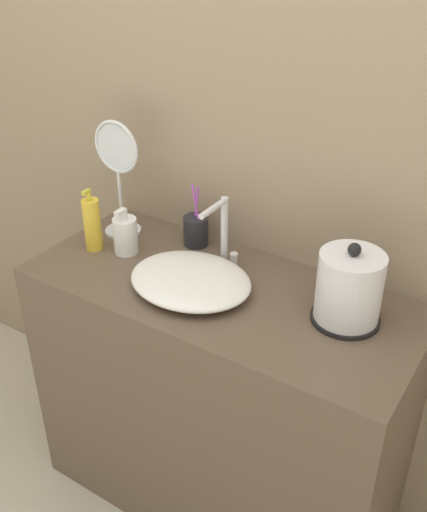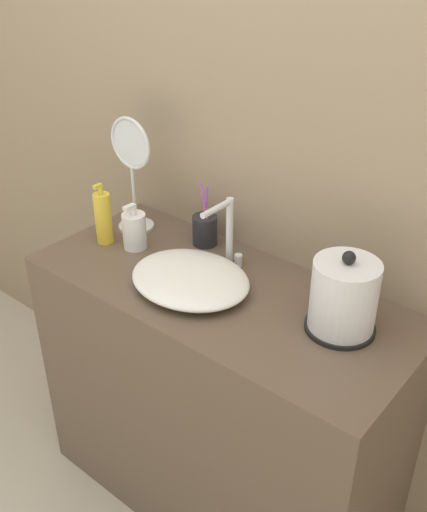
{
  "view_description": "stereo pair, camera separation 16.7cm",
  "coord_description": "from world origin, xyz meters",
  "px_view_note": "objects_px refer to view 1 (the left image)",
  "views": [
    {
      "loc": [
        0.76,
        -0.96,
        1.83
      ],
      "look_at": [
        -0.02,
        0.25,
        0.98
      ],
      "focal_mm": 42.0,
      "sensor_mm": 36.0,
      "label": 1
    },
    {
      "loc": [
        0.9,
        -0.86,
        1.83
      ],
      "look_at": [
        -0.02,
        0.25,
        0.98
      ],
      "focal_mm": 42.0,
      "sensor_mm": 36.0,
      "label": 2
    }
  ],
  "objects_px": {
    "electric_kettle": "(349,290)",
    "lotion_bottle": "(125,235)",
    "vanity_mirror": "(118,170)",
    "toothbrush_cup": "(196,230)",
    "faucet": "(223,229)",
    "shampoo_bottle": "(92,224)"
  },
  "relations": [
    {
      "from": "electric_kettle",
      "to": "lotion_bottle",
      "type": "bearing_deg",
      "value": -177.09
    },
    {
      "from": "lotion_bottle",
      "to": "vanity_mirror",
      "type": "distance_m",
      "value": 0.21
    },
    {
      "from": "lotion_bottle",
      "to": "toothbrush_cup",
      "type": "bearing_deg",
      "value": 45.42
    },
    {
      "from": "electric_kettle",
      "to": "vanity_mirror",
      "type": "distance_m",
      "value": 0.83
    },
    {
      "from": "faucet",
      "to": "lotion_bottle",
      "type": "height_order",
      "value": "faucet"
    },
    {
      "from": "electric_kettle",
      "to": "shampoo_bottle",
      "type": "bearing_deg",
      "value": -174.89
    },
    {
      "from": "electric_kettle",
      "to": "toothbrush_cup",
      "type": "distance_m",
      "value": 0.58
    },
    {
      "from": "lotion_bottle",
      "to": "shampoo_bottle",
      "type": "relative_size",
      "value": 0.74
    },
    {
      "from": "electric_kettle",
      "to": "shampoo_bottle",
      "type": "relative_size",
      "value": 1.13
    },
    {
      "from": "shampoo_bottle",
      "to": "vanity_mirror",
      "type": "bearing_deg",
      "value": 87.78
    },
    {
      "from": "toothbrush_cup",
      "to": "lotion_bottle",
      "type": "relative_size",
      "value": 1.44
    },
    {
      "from": "shampoo_bottle",
      "to": "vanity_mirror",
      "type": "relative_size",
      "value": 0.53
    },
    {
      "from": "electric_kettle",
      "to": "toothbrush_cup",
      "type": "height_order",
      "value": "electric_kettle"
    },
    {
      "from": "toothbrush_cup",
      "to": "shampoo_bottle",
      "type": "bearing_deg",
      "value": -142.76
    },
    {
      "from": "electric_kettle",
      "to": "lotion_bottle",
      "type": "xyz_separation_m",
      "value": [
        -0.72,
        -0.04,
        -0.03
      ]
    },
    {
      "from": "shampoo_bottle",
      "to": "lotion_bottle",
      "type": "bearing_deg",
      "value": 20.01
    },
    {
      "from": "faucet",
      "to": "shampoo_bottle",
      "type": "relative_size",
      "value": 1.05
    },
    {
      "from": "toothbrush_cup",
      "to": "vanity_mirror",
      "type": "height_order",
      "value": "vanity_mirror"
    },
    {
      "from": "shampoo_bottle",
      "to": "vanity_mirror",
      "type": "xyz_separation_m",
      "value": [
        0.01,
        0.13,
        0.13
      ]
    },
    {
      "from": "toothbrush_cup",
      "to": "electric_kettle",
      "type": "bearing_deg",
      "value": -12.37
    },
    {
      "from": "faucet",
      "to": "vanity_mirror",
      "type": "relative_size",
      "value": 0.56
    },
    {
      "from": "faucet",
      "to": "shampoo_bottle",
      "type": "bearing_deg",
      "value": -160.71
    }
  ]
}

